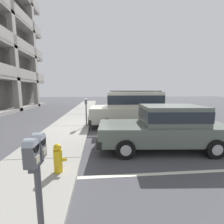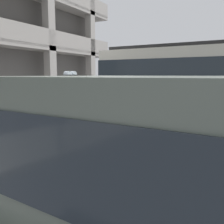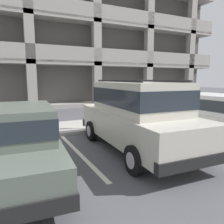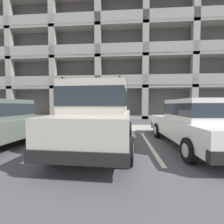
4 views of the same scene
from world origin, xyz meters
TOP-DOWN VIEW (x-y plane):
  - ground_plane at (0.00, 0.00)m, footprint 80.00×80.00m
  - sidewalk at (0.00, 1.30)m, footprint 40.00×2.20m
  - parking_stall_lines at (1.62, -1.40)m, footprint 13.12×4.80m
  - silver_suv at (0.01, -2.24)m, footprint 2.16×4.85m
  - red_sedan at (-3.27, -2.65)m, footprint 2.07×4.60m
  - dark_hatchback at (3.03, -2.17)m, footprint 1.99×4.56m
  - parking_meter_near at (-0.12, 0.35)m, footprint 0.35×0.12m

SIDE VIEW (x-z plane):
  - ground_plane at x=0.00m, z-range -0.10..0.00m
  - parking_stall_lines at x=1.62m, z-range 0.00..0.01m
  - sidewalk at x=0.00m, z-range 0.00..0.12m
  - red_sedan at x=-3.27m, z-range 0.05..1.59m
  - dark_hatchback at x=3.03m, z-range 0.05..1.59m
  - silver_suv at x=0.01m, z-range 0.07..2.11m
  - parking_meter_near at x=-0.12m, z-range 0.49..1.99m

